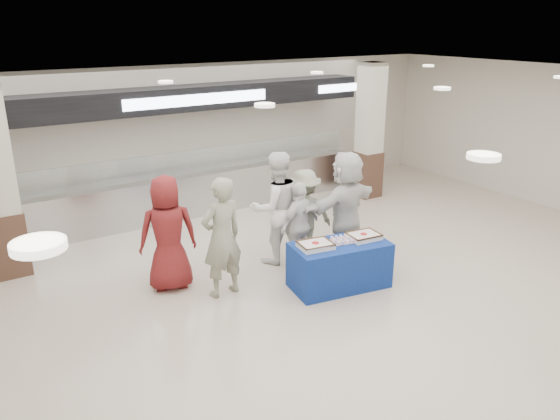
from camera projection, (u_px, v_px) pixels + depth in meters
ground at (352, 312)px, 8.10m from camera, size 14.00×14.00×0.00m
serving_line at (195, 162)px, 11.99m from camera, size 8.70×0.85×2.80m
column_right at (369, 134)px, 12.99m from camera, size 0.55×0.55×3.20m
display_table at (339, 265)px, 8.76m from camera, size 1.66×1.04×0.75m
sheet_cake_left at (315, 245)px, 8.46m from camera, size 0.57×0.47×0.10m
sheet_cake_right at (364, 236)px, 8.82m from camera, size 0.54×0.44×0.10m
cupcake_tray at (342, 240)px, 8.69m from camera, size 0.45×0.38×0.06m
civilian_maroon at (168, 233)px, 8.55m from camera, size 1.03×0.80×1.87m
soldier_a at (222, 237)px, 8.33m from camera, size 0.74×0.53×1.92m
chef_tall at (276, 208)px, 9.52m from camera, size 1.06×0.87×2.00m
chef_short at (300, 225)px, 9.39m from camera, size 0.96×0.58×1.53m
soldier_b at (304, 214)px, 9.75m from camera, size 1.17×0.83×1.63m
civilian_white at (346, 206)px, 9.65m from camera, size 1.91×0.91×1.98m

